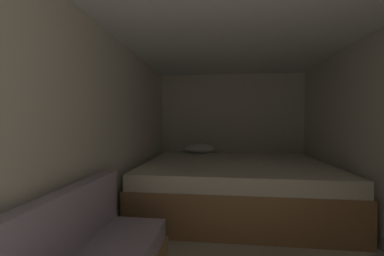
{
  "coord_description": "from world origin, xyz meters",
  "views": [
    {
      "loc": [
        -0.22,
        -0.38,
        1.22
      ],
      "look_at": [
        -0.56,
        2.6,
        1.15
      ],
      "focal_mm": 21.77,
      "sensor_mm": 36.0,
      "label": 1
    }
  ],
  "objects": [
    {
      "name": "bed",
      "position": [
        -0.01,
        2.97,
        0.33
      ],
      "size": [
        2.51,
        2.02,
        0.85
      ],
      "color": "#9E7247",
      "rests_on": "ground"
    },
    {
      "name": "ceiling_slab",
      "position": [
        0.0,
        1.64,
        2.14
      ],
      "size": [
        2.73,
        4.75,
        0.05
      ],
      "primitive_type": "cube",
      "color": "white",
      "rests_on": "wall_left"
    },
    {
      "name": "wall_back",
      "position": [
        0.0,
        4.05,
        1.06
      ],
      "size": [
        2.73,
        0.05,
        2.12
      ],
      "primitive_type": "cube",
      "color": "beige",
      "rests_on": "ground"
    },
    {
      "name": "wall_left",
      "position": [
        -1.34,
        1.64,
        1.06
      ],
      "size": [
        0.05,
        4.75,
        2.12
      ],
      "primitive_type": "cube",
      "color": "beige",
      "rests_on": "ground"
    }
  ]
}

